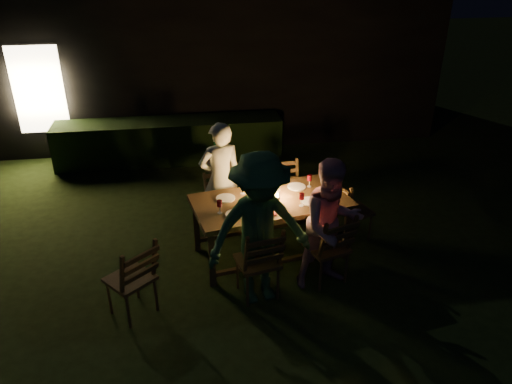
{
  "coord_description": "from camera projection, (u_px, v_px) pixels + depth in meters",
  "views": [
    {
      "loc": [
        -0.17,
        -5.22,
        3.88
      ],
      "look_at": [
        0.69,
        0.61,
        0.83
      ],
      "focal_mm": 35.0,
      "sensor_mm": 36.0,
      "label": 1
    }
  ],
  "objects": [
    {
      "name": "plate_far_right",
      "position": [
        297.0,
        187.0,
        6.75
      ],
      "size": [
        0.25,
        0.25,
        0.01
      ],
      "primitive_type": "cylinder",
      "color": "white",
      "rests_on": "dining_table"
    },
    {
      "name": "person_house_side",
      "position": [
        221.0,
        179.0,
        6.99
      ],
      "size": [
        0.67,
        0.5,
        1.66
      ],
      "primitive_type": "imported",
      "rotation": [
        0.0,
        0.0,
        3.33
      ],
      "color": "beige",
      "rests_on": "ground"
    },
    {
      "name": "ice_bucket",
      "position": [
        220.0,
        157.0,
        7.64
      ],
      "size": [
        0.3,
        0.3,
        0.22
      ],
      "primitive_type": "cylinder",
      "color": "#A5A8AD",
      "rests_on": "side_table"
    },
    {
      "name": "chair_end",
      "position": [
        352.0,
        220.0,
        7.04
      ],
      "size": [
        0.57,
        0.55,
        0.97
      ],
      "rotation": [
        0.0,
        0.0,
        -1.28
      ],
      "color": "#4C3619",
      "rests_on": "ground"
    },
    {
      "name": "plate_near_right",
      "position": [
        310.0,
        201.0,
        6.38
      ],
      "size": [
        0.25,
        0.25,
        0.01
      ],
      "primitive_type": "cylinder",
      "color": "white",
      "rests_on": "dining_table"
    },
    {
      "name": "plate_near_left",
      "position": [
        235.0,
        214.0,
        6.09
      ],
      "size": [
        0.25,
        0.25,
        0.01
      ],
      "primitive_type": "cylinder",
      "color": "white",
      "rests_on": "dining_table"
    },
    {
      "name": "wineglass_b",
      "position": [
        220.0,
        207.0,
        6.09
      ],
      "size": [
        0.06,
        0.06,
        0.18
      ],
      "primitive_type": null,
      "color": "#59070F",
      "rests_on": "dining_table"
    },
    {
      "name": "wineglass_c",
      "position": [
        302.0,
        200.0,
        6.25
      ],
      "size": [
        0.06,
        0.06,
        0.18
      ],
      "primitive_type": null,
      "color": "#59070F",
      "rests_on": "dining_table"
    },
    {
      "name": "bottle_bucket_a",
      "position": [
        216.0,
        155.0,
        7.58
      ],
      "size": [
        0.07,
        0.07,
        0.32
      ],
      "primitive_type": "cylinder",
      "color": "#0F471E",
      "rests_on": "side_table"
    },
    {
      "name": "phone",
      "position": [
        232.0,
        218.0,
        6.0
      ],
      "size": [
        0.14,
        0.07,
        0.01
      ],
      "primitive_type": "cube",
      "color": "black",
      "rests_on": "dining_table"
    },
    {
      "name": "person_opp_right",
      "position": [
        331.0,
        225.0,
        5.88
      ],
      "size": [
        0.91,
        0.77,
        1.66
      ],
      "primitive_type": "imported",
      "rotation": [
        0.0,
        0.0,
        0.19
      ],
      "color": "#C18596",
      "rests_on": "ground"
    },
    {
      "name": "chair_far_left",
      "position": [
        223.0,
        214.0,
        7.21
      ],
      "size": [
        0.51,
        0.53,
        0.92
      ],
      "rotation": [
        0.0,
        0.0,
        3.4
      ],
      "color": "#4C3619",
      "rests_on": "ground"
    },
    {
      "name": "chair_spare",
      "position": [
        133.0,
        291.0,
        5.61
      ],
      "size": [
        0.67,
        0.68,
        1.04
      ],
      "rotation": [
        0.0,
        0.0,
        0.7
      ],
      "color": "#4C3619",
      "rests_on": "ground"
    },
    {
      "name": "bottle_table",
      "position": [
        253.0,
        193.0,
        6.3
      ],
      "size": [
        0.07,
        0.07,
        0.28
      ],
      "primitive_type": "cylinder",
      "color": "#0F471E",
      "rests_on": "dining_table"
    },
    {
      "name": "chair_near_right",
      "position": [
        327.0,
        259.0,
        6.16
      ],
      "size": [
        0.59,
        0.61,
        1.03
      ],
      "rotation": [
        0.0,
        0.0,
        0.32
      ],
      "color": "#4C3619",
      "rests_on": "ground"
    },
    {
      "name": "chair_far_right",
      "position": [
        287.0,
        203.0,
        7.49
      ],
      "size": [
        0.45,
        0.48,
        0.94
      ],
      "rotation": [
        0.0,
        0.0,
        3.21
      ],
      "color": "#4C3619",
      "rests_on": "ground"
    },
    {
      "name": "chair_near_left",
      "position": [
        258.0,
        273.0,
        5.9
      ],
      "size": [
        0.56,
        0.59,
        1.04
      ],
      "rotation": [
        0.0,
        0.0,
        0.21
      ],
      "color": "#4C3619",
      "rests_on": "ground"
    },
    {
      "name": "napkin_right",
      "position": [
        320.0,
        203.0,
        6.34
      ],
      "size": [
        0.18,
        0.14,
        0.01
      ],
      "primitive_type": "cube",
      "color": "red",
      "rests_on": "dining_table"
    },
    {
      "name": "wineglass_e",
      "position": [
        272.0,
        206.0,
        6.11
      ],
      "size": [
        0.06,
        0.06,
        0.18
      ],
      "primitive_type": null,
      "color": "silver",
      "rests_on": "dining_table"
    },
    {
      "name": "bottle_bucket_b",
      "position": [
        223.0,
        153.0,
        7.66
      ],
      "size": [
        0.07,
        0.07,
        0.32
      ],
      "primitive_type": "cylinder",
      "color": "#0F471E",
      "rests_on": "side_table"
    },
    {
      "name": "lantern",
      "position": [
        274.0,
        187.0,
        6.42
      ],
      "size": [
        0.16,
        0.16,
        0.35
      ],
      "color": "white",
      "rests_on": "dining_table"
    },
    {
      "name": "dining_table",
      "position": [
        271.0,
        205.0,
        6.47
      ],
      "size": [
        2.15,
        1.35,
        0.83
      ],
      "rotation": [
        0.0,
        0.0,
        0.19
      ],
      "color": "#4C3619",
      "rests_on": "ground"
    },
    {
      "name": "garden_envelope",
      "position": [
        189.0,
        51.0,
        11.07
      ],
      "size": [
        40.0,
        40.0,
        3.2
      ],
      "color": "black",
      "rests_on": "ground"
    },
    {
      "name": "plate_far_left",
      "position": [
        226.0,
        198.0,
        6.46
      ],
      "size": [
        0.25,
        0.25,
        0.01
      ],
      "primitive_type": "cylinder",
      "color": "white",
      "rests_on": "dining_table"
    },
    {
      "name": "wineglass_a",
      "position": [
        242.0,
        188.0,
        6.54
      ],
      "size": [
        0.06,
        0.06,
        0.18
      ],
      "primitive_type": null,
      "color": "#59070F",
      "rests_on": "dining_table"
    },
    {
      "name": "person_opp_left",
      "position": [
        260.0,
        230.0,
        5.57
      ],
      "size": [
        1.32,
        0.91,
        1.88
      ],
      "primitive_type": "imported",
      "rotation": [
        0.0,
        0.0,
        0.19
      ],
      "color": "#2F5F35",
      "rests_on": "ground"
    },
    {
      "name": "napkin_left",
      "position": [
        269.0,
        213.0,
        6.12
      ],
      "size": [
        0.18,
        0.14,
        0.01
      ],
      "primitive_type": "cube",
      "color": "red",
      "rests_on": "dining_table"
    },
    {
      "name": "wineglass_d",
      "position": [
        310.0,
        181.0,
        6.73
      ],
      "size": [
        0.06,
        0.06,
        0.18
      ],
      "primitive_type": null,
      "color": "#59070F",
      "rests_on": "dining_table"
    },
    {
      "name": "side_table",
      "position": [
        220.0,
        169.0,
        7.73
      ],
      "size": [
        0.54,
        0.54,
        0.73
      ],
      "color": "#936D49",
      "rests_on": "ground"
    }
  ]
}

